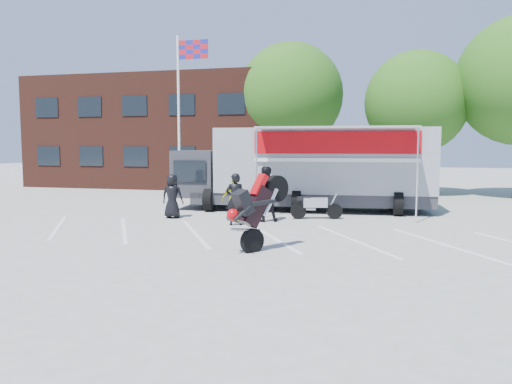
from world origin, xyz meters
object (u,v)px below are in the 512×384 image
at_px(spectator_leather_a, 172,196).
at_px(spectator_leather_c, 265,194).
at_px(tree_left, 291,96).
at_px(spectator_leather_b, 235,199).
at_px(parked_motorcycle, 316,219).
at_px(flagpole, 183,97).
at_px(stunt_bike_rider, 273,249).
at_px(spectator_hivis, 235,199).
at_px(transporter_truck, 311,210).
at_px(tree_mid, 416,102).

bearing_deg(spectator_leather_a, spectator_leather_c, 176.84).
relative_size(tree_left, spectator_leather_b, 4.92).
relative_size(parked_motorcycle, spectator_leather_a, 1.18).
bearing_deg(flagpole, spectator_leather_b, -56.37).
distance_m(stunt_bike_rider, spectator_hivis, 4.85).
distance_m(spectator_leather_b, spectator_hivis, 0.80).
bearing_deg(transporter_truck, stunt_bike_rider, -93.56).
xyz_separation_m(tree_left, spectator_leather_b, (0.57, -13.23, -4.69)).
bearing_deg(parked_motorcycle, spectator_leather_a, 87.25).
bearing_deg(spectator_hivis, spectator_leather_a, -26.18).
xyz_separation_m(transporter_truck, spectator_hivis, (-2.15, -3.66, 0.81)).
bearing_deg(flagpole, spectator_leather_a, -71.43).
bearing_deg(parked_motorcycle, stunt_bike_rider, 161.37).
bearing_deg(spectator_leather_b, spectator_leather_c, -144.46).
bearing_deg(tree_left, spectator_leather_a, -99.97).
height_order(transporter_truck, spectator_leather_a, transporter_truck).
distance_m(spectator_leather_b, spectator_leather_c, 1.32).
xyz_separation_m(spectator_leather_a, spectator_hivis, (2.50, -0.23, -0.01)).
bearing_deg(parked_motorcycle, transporter_truck, -1.26).
relative_size(transporter_truck, stunt_bike_rider, 4.93).
relative_size(flagpole, spectator_leather_a, 4.91).
height_order(tree_left, spectator_leather_c, tree_left).
bearing_deg(spectator_hivis, parked_motorcycle, -175.16).
relative_size(spectator_leather_c, spectator_hivis, 1.21).
height_order(stunt_bike_rider, spectator_leather_a, spectator_leather_a).
relative_size(parked_motorcycle, stunt_bike_rider, 0.90).
bearing_deg(tree_left, spectator_leather_c, -83.73).
distance_m(tree_left, spectator_leather_b, 14.05).
bearing_deg(flagpole, transporter_truck, -22.65).
distance_m(flagpole, spectator_leather_b, 9.64).
distance_m(flagpole, transporter_truck, 8.88).
height_order(parked_motorcycle, spectator_leather_b, spectator_leather_b).
distance_m(parked_motorcycle, spectator_leather_a, 5.36).
bearing_deg(spectator_leather_b, tree_left, -106.13).
bearing_deg(spectator_leather_b, parked_motorcycle, -158.75).
relative_size(stunt_bike_rider, spectator_hivis, 1.33).
bearing_deg(spectator_leather_c, tree_mid, -138.14).
relative_size(spectator_leather_a, spectator_leather_b, 0.93).
height_order(spectator_leather_c, spectator_hivis, spectator_leather_c).
distance_m(flagpole, stunt_bike_rider, 13.66).
xyz_separation_m(transporter_truck, spectator_leather_b, (-1.92, -4.42, 0.88)).
xyz_separation_m(flagpole, tree_mid, (11.24, 5.00, -0.11)).
distance_m(tree_left, transporter_truck, 10.71).
height_order(tree_left, tree_mid, tree_left).
bearing_deg(tree_mid, parked_motorcycle, -111.29).
xyz_separation_m(tree_mid, parked_motorcycle, (-3.96, -10.17, -4.94)).
bearing_deg(spectator_hivis, flagpole, -75.45).
height_order(tree_left, parked_motorcycle, tree_left).
relative_size(spectator_leather_b, spectator_leather_c, 0.90).
height_order(stunt_bike_rider, spectator_hivis, spectator_hivis).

